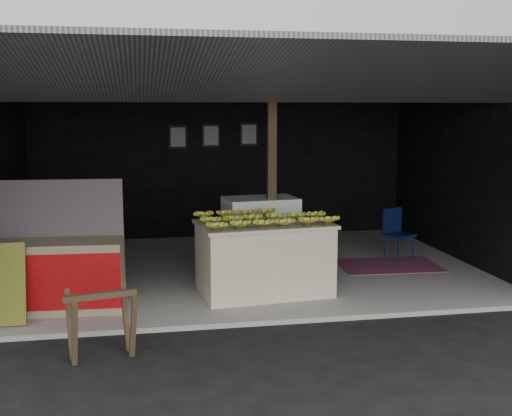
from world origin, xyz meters
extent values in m
plane|color=black|center=(0.00, 0.00, 0.00)|extent=(80.00, 80.00, 0.00)
cube|color=gray|center=(0.00, 2.50, 0.03)|extent=(7.00, 5.00, 0.06)
cube|color=black|center=(0.00, 5.00, 1.51)|extent=(7.00, 0.15, 2.90)
cube|color=black|center=(3.50, 2.50, 1.51)|extent=(0.15, 5.00, 2.90)
cube|color=#232326|center=(0.00, 2.50, 2.96)|extent=(7.20, 5.20, 0.12)
cube|color=#232326|center=(0.00, -0.95, 2.73)|extent=(7.40, 2.47, 0.48)
cube|color=#473723|center=(0.30, 1.90, 1.49)|extent=(0.12, 0.12, 2.85)
cube|color=silver|center=(0.03, 1.09, 0.50)|extent=(1.70, 1.13, 0.88)
cube|color=silver|center=(0.03, 1.09, 0.96)|extent=(1.77, 1.20, 0.04)
cube|color=white|center=(0.17, 2.04, 0.62)|extent=(1.07, 0.78, 1.11)
cube|color=navy|center=(0.17, 1.69, 0.67)|extent=(0.78, 0.11, 0.33)
cube|color=#B21414|center=(0.17, 1.69, 0.28)|extent=(0.50, 0.07, 0.11)
cube|color=#998466|center=(-2.47, 0.87, 0.47)|extent=(1.51, 0.73, 0.83)
cube|color=#AF0B0E|center=(-2.47, 0.53, 0.47)|extent=(1.47, 0.11, 0.65)
cube|color=white|center=(-2.47, 0.52, 0.47)|extent=(0.50, 0.04, 0.17)
cube|color=#1A1E4E|center=(-2.47, 1.14, 1.24)|extent=(1.48, 0.14, 0.69)
cube|color=#473723|center=(-2.15, -0.88, 0.34)|extent=(0.11, 0.26, 0.67)
cube|color=#473723|center=(-1.61, -0.75, 0.34)|extent=(0.11, 0.26, 0.67)
cube|color=#473723|center=(-2.23, -0.56, 0.34)|extent=(0.11, 0.26, 0.67)
cube|color=#473723|center=(-1.69, -0.43, 0.34)|extent=(0.11, 0.26, 0.67)
cube|color=#473723|center=(-1.92, -0.66, 0.64)|extent=(0.69, 0.22, 0.06)
cylinder|color=#0D2997|center=(0.79, 1.26, 0.32)|extent=(0.35, 0.35, 0.51)
cylinder|color=#0A153C|center=(2.40, 2.31, 0.26)|extent=(0.03, 0.03, 0.40)
cylinder|color=#0A153C|center=(2.68, 2.43, 0.26)|extent=(0.03, 0.03, 0.40)
cylinder|color=#0A153C|center=(2.29, 2.59, 0.26)|extent=(0.03, 0.03, 0.40)
cylinder|color=#0A153C|center=(2.57, 2.70, 0.26)|extent=(0.03, 0.03, 0.40)
cube|color=#0A153C|center=(2.48, 2.51, 0.46)|extent=(0.50, 0.50, 0.04)
cube|color=#0A153C|center=(2.42, 2.66, 0.66)|extent=(0.37, 0.18, 0.41)
cube|color=#731949|center=(2.17, 2.16, 0.07)|extent=(1.54, 1.06, 0.01)
cube|color=black|center=(-0.80, 4.90, 1.91)|extent=(0.32, 0.03, 0.42)
cube|color=#4C4C59|center=(-0.80, 4.88, 1.91)|extent=(0.26, 0.02, 0.34)
cube|color=black|center=(-0.20, 4.90, 1.93)|extent=(0.32, 0.03, 0.42)
cube|color=#4C4C59|center=(-0.20, 4.88, 1.93)|extent=(0.26, 0.02, 0.34)
cube|color=black|center=(0.50, 4.90, 1.95)|extent=(0.32, 0.03, 0.42)
cube|color=#4C4C59|center=(0.50, 4.88, 1.95)|extent=(0.26, 0.02, 0.34)
camera|label=1|loc=(-1.53, -6.79, 2.43)|focal=45.00mm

